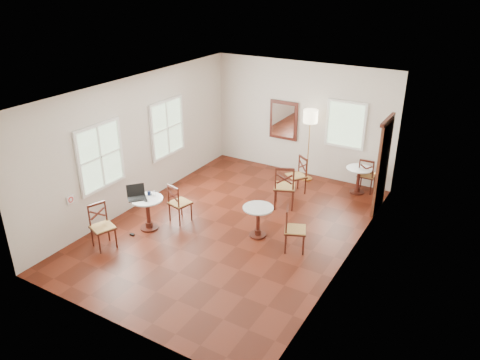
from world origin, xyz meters
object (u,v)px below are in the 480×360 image
(chair_back_b, at_px, (297,175))
(navy_mug, at_px, (149,193))
(cafe_table_mid, at_px, (258,218))
(chair_near_b, at_px, (102,226))
(cafe_table_near, at_px, (148,210))
(chair_near_a, at_px, (179,203))
(laptop, at_px, (136,195))
(chair_back_a, at_px, (367,175))
(chair_mid_a, at_px, (284,187))
(chair_mid_b, at_px, (294,229))
(power_adapter, at_px, (132,235))
(cafe_table_back, at_px, (358,177))
(floor_lamp, at_px, (310,121))
(mouse, at_px, (146,201))
(water_glass, at_px, (154,193))

(chair_back_b, bearing_deg, navy_mug, -88.05)
(cafe_table_mid, distance_m, chair_near_b, 3.12)
(cafe_table_near, bearing_deg, chair_near_b, -107.29)
(chair_near_a, xyz_separation_m, laptop, (-0.58, -0.67, 0.34))
(chair_near_b, bearing_deg, chair_back_a, -15.57)
(cafe_table_near, distance_m, chair_mid_a, 3.14)
(cafe_table_near, relative_size, chair_back_b, 0.78)
(cafe_table_near, height_order, chair_mid_b, chair_mid_b)
(chair_mid_b, bearing_deg, power_adapter, 88.86)
(cafe_table_back, relative_size, chair_mid_a, 0.62)
(cafe_table_back, relative_size, navy_mug, 6.04)
(cafe_table_mid, height_order, power_adapter, cafe_table_mid)
(cafe_table_back, distance_m, chair_near_a, 4.48)
(floor_lamp, height_order, laptop, floor_lamp)
(cafe_table_mid, distance_m, mouse, 2.35)
(chair_mid_b, bearing_deg, laptop, 82.99)
(water_glass, bearing_deg, chair_near_a, 51.02)
(mouse, bearing_deg, power_adapter, -127.59)
(laptop, distance_m, power_adapter, 0.84)
(power_adapter, bearing_deg, chair_near_b, -107.64)
(cafe_table_near, relative_size, chair_near_b, 0.78)
(chair_back_a, bearing_deg, chair_mid_b, 80.90)
(chair_mid_b, xyz_separation_m, navy_mug, (-3.06, -0.66, 0.30))
(cafe_table_near, xyz_separation_m, chair_near_a, (0.37, 0.60, 0.00))
(chair_near_a, relative_size, chair_mid_b, 0.98)
(chair_mid_b, bearing_deg, chair_back_a, -30.29)
(cafe_table_mid, height_order, floor_lamp, floor_lamp)
(chair_back_a, height_order, mouse, chair_back_a)
(chair_mid_b, distance_m, mouse, 3.09)
(chair_mid_b, height_order, laptop, laptop)
(chair_mid_a, relative_size, water_glass, 9.33)
(chair_mid_b, bearing_deg, cafe_table_near, 82.68)
(cafe_table_back, height_order, power_adapter, cafe_table_back)
(chair_back_b, relative_size, mouse, 9.10)
(cafe_table_mid, height_order, navy_mug, navy_mug)
(water_glass, bearing_deg, chair_mid_b, 11.86)
(cafe_table_near, distance_m, chair_back_a, 5.41)
(chair_mid_a, bearing_deg, water_glass, 24.86)
(cafe_table_mid, xyz_separation_m, mouse, (-2.08, -1.03, 0.32))
(chair_back_b, bearing_deg, chair_near_b, -82.94)
(cafe_table_near, xyz_separation_m, chair_near_b, (-0.31, -1.00, 0.01))
(chair_near_b, height_order, water_glass, chair_near_b)
(chair_mid_b, relative_size, chair_back_b, 1.00)
(floor_lamp, height_order, power_adapter, floor_lamp)
(water_glass, bearing_deg, navy_mug, -158.04)
(cafe_table_mid, xyz_separation_m, chair_mid_a, (-0.09, 1.44, 0.11))
(cafe_table_mid, height_order, water_glass, water_glass)
(cafe_table_back, bearing_deg, cafe_table_near, -129.75)
(chair_mid_b, relative_size, laptop, 1.90)
(cafe_table_near, height_order, water_glass, water_glass)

